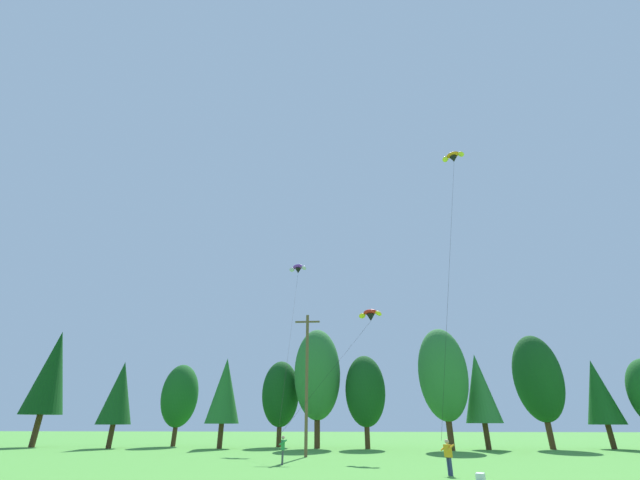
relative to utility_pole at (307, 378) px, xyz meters
The scene contains 18 objects.
treeline_tree_a 33.21m from the utility_pole, 160.45° to the left, with size 4.37×4.37×12.57m.
treeline_tree_b 23.74m from the utility_pole, 156.05° to the left, with size 3.52×3.52×8.72m.
treeline_tree_c 21.43m from the utility_pole, 140.26° to the left, with size 4.19×4.19×8.85m.
treeline_tree_d 14.22m from the utility_pole, 134.86° to the left, with size 3.59×3.59×9.05m.
treeline_tree_e 14.09m from the utility_pole, 108.12° to the left, with size 4.26×4.26×9.09m.
treeline_tree_f 11.12m from the utility_pole, 89.65° to the left, with size 5.12×5.12×12.28m.
treeline_tree_g 11.96m from the utility_pole, 63.63° to the left, with size 4.30×4.30×9.25m.
treeline_tree_h 15.95m from the utility_pole, 33.01° to the left, with size 4.96×4.96×11.69m.
treeline_tree_i 20.01m from the utility_pole, 30.40° to the left, with size 3.63×3.63×9.23m.
treeline_tree_j 26.32m from the utility_pole, 24.88° to the left, with size 4.85×4.85×11.31m.
treeline_tree_k 32.58m from the utility_pole, 21.60° to the left, with size 3.52×3.52×8.73m.
utility_pole is the anchor object (origin of this frame).
kite_flyer_near 7.94m from the utility_pole, 98.33° to the right, with size 0.61×0.64×1.69m.
kite_flyer_mid 15.00m from the utility_pole, 52.30° to the right, with size 0.73×0.74×1.69m.
parafoil_kite_high_red_yellow 7.97m from the utility_pole, ahead, with size 8.11×7.82×10.37m.
parafoil_kite_mid_orange 23.38m from the utility_pole, 20.96° to the right, with size 6.23×6.93×23.14m.
parafoil_kite_far_purple 19.79m from the utility_pole, 101.59° to the left, with size 2.70×19.86×19.75m.
picnic_cooler 17.33m from the utility_pole, 54.05° to the right, with size 0.52×0.36×0.34m, color white.
Camera 1 is at (0.56, -1.96, 2.54)m, focal length 22.16 mm.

